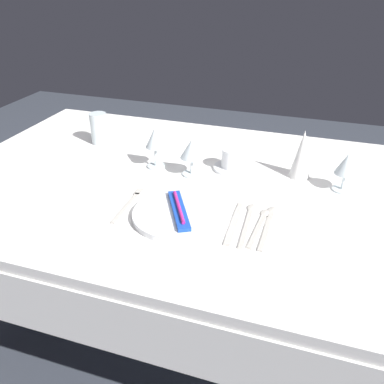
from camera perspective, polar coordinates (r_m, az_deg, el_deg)
name	(u,v)px	position (r m, az deg, el deg)	size (l,w,h in m)	color
ground_plane	(202,339)	(1.85, 1.43, -19.52)	(6.00, 6.00, 0.00)	#383D47
dining_table	(205,205)	(1.43, 1.76, -1.83)	(1.80, 1.11, 0.74)	white
dinner_plate	(179,214)	(1.21, -1.80, -3.10)	(0.27, 0.27, 0.02)	white
toothbrush_package	(179,210)	(1.20, -1.81, -2.42)	(0.13, 0.20, 0.02)	blue
fork_outer	(129,203)	(1.29, -8.61, -1.54)	(0.03, 0.21, 0.00)	beige
dinner_knife	(234,224)	(1.18, 5.77, -4.37)	(0.03, 0.22, 0.00)	beige
spoon_soup	(248,219)	(1.21, 7.76, -3.76)	(0.03, 0.23, 0.01)	beige
spoon_dessert	(261,223)	(1.20, 9.41, -4.21)	(0.03, 0.21, 0.01)	beige
spoon_tea	(269,222)	(1.20, 10.52, -4.08)	(0.03, 0.23, 0.01)	beige
saucer_left	(231,168)	(1.49, 5.43, 3.31)	(0.13, 0.13, 0.01)	white
coffee_cup_left	(232,158)	(1.48, 5.57, 4.67)	(0.10, 0.07, 0.07)	white
wine_glass_centre	(192,150)	(1.41, -0.04, 5.75)	(0.08, 0.08, 0.13)	silver
wine_glass_left	(155,140)	(1.47, -5.11, 7.13)	(0.07, 0.07, 0.15)	silver
wine_glass_right	(347,166)	(1.40, 20.47, 3.42)	(0.07, 0.07, 0.13)	silver
drink_tumbler	(99,130)	(1.73, -12.63, 8.27)	(0.07, 0.07, 0.12)	silver
napkin_folded	(302,154)	(1.45, 14.88, 5.07)	(0.07, 0.07, 0.17)	white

